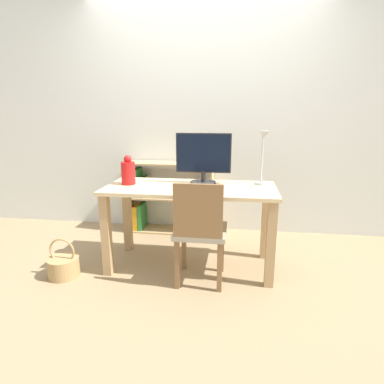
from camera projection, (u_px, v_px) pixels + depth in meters
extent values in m
plane|color=#997F5B|center=(190.00, 265.00, 2.87)|extent=(10.00, 10.00, 0.00)
cube|color=silver|center=(204.00, 115.00, 3.51)|extent=(8.00, 0.05, 2.60)
cube|color=#D8BC8C|center=(190.00, 188.00, 2.70)|extent=(1.43, 0.63, 0.03)
cube|color=tan|center=(106.00, 236.00, 2.62)|extent=(0.07, 0.07, 0.69)
cube|color=tan|center=(271.00, 245.00, 2.44)|extent=(0.07, 0.07, 0.69)
cube|color=tan|center=(127.00, 216.00, 3.12)|extent=(0.07, 0.07, 0.69)
cube|color=tan|center=(265.00, 222.00, 2.94)|extent=(0.07, 0.07, 0.69)
cylinder|color=#232326|center=(203.00, 182.00, 2.82)|extent=(0.22, 0.22, 0.02)
cylinder|color=#232326|center=(203.00, 176.00, 2.80)|extent=(0.04, 0.04, 0.09)
cube|color=#232326|center=(203.00, 153.00, 2.76)|extent=(0.48, 0.02, 0.34)
cube|color=black|center=(203.00, 153.00, 2.75)|extent=(0.45, 0.03, 0.32)
cube|color=#B2B2B7|center=(199.00, 188.00, 2.61)|extent=(0.34, 0.12, 0.02)
cylinder|color=red|center=(128.00, 173.00, 2.76)|extent=(0.12, 0.12, 0.19)
sphere|color=red|center=(128.00, 159.00, 2.73)|extent=(0.07, 0.07, 0.07)
cylinder|color=#B7B7BC|center=(261.00, 183.00, 2.77)|extent=(0.10, 0.10, 0.02)
cylinder|color=#B7B7BC|center=(262.00, 157.00, 2.72)|extent=(0.02, 0.02, 0.43)
cylinder|color=#B7B7BC|center=(264.00, 132.00, 2.62)|extent=(0.01, 0.10, 0.01)
cone|color=#B7B7BC|center=(264.00, 135.00, 2.58)|extent=(0.08, 0.08, 0.06)
cube|color=#9E937F|center=(201.00, 231.00, 2.53)|extent=(0.40, 0.40, 0.04)
cube|color=brown|center=(198.00, 211.00, 2.29)|extent=(0.36, 0.03, 0.40)
cube|color=brown|center=(177.00, 264.00, 2.44)|extent=(0.04, 0.04, 0.40)
cube|color=brown|center=(220.00, 267.00, 2.40)|extent=(0.04, 0.04, 0.40)
cube|color=brown|center=(184.00, 247.00, 2.76)|extent=(0.04, 0.04, 0.40)
cube|color=brown|center=(222.00, 249.00, 2.71)|extent=(0.04, 0.04, 0.40)
cube|color=tan|center=(129.00, 196.00, 3.67)|extent=(0.02, 0.28, 0.79)
cube|color=tan|center=(212.00, 199.00, 3.54)|extent=(0.02, 0.28, 0.79)
cube|color=tan|center=(170.00, 230.00, 3.70)|extent=(0.97, 0.28, 0.02)
cube|color=tan|center=(169.00, 163.00, 3.51)|extent=(0.97, 0.28, 0.02)
cube|color=tan|center=(170.00, 197.00, 3.61)|extent=(0.94, 0.28, 0.02)
cube|color=beige|center=(133.00, 218.00, 3.73)|extent=(0.04, 0.24, 0.22)
cube|color=orange|center=(138.00, 216.00, 3.72)|extent=(0.05, 0.24, 0.28)
cube|color=#2D7F38|center=(142.00, 216.00, 3.71)|extent=(0.04, 0.24, 0.29)
cube|color=navy|center=(132.00, 183.00, 3.63)|extent=(0.06, 0.24, 0.28)
cube|color=#2D7F38|center=(138.00, 182.00, 3.62)|extent=(0.06, 0.24, 0.31)
cube|color=#2D7F38|center=(143.00, 186.00, 3.62)|extent=(0.04, 0.24, 0.22)
cube|color=beige|center=(147.00, 187.00, 3.61)|extent=(0.04, 0.24, 0.21)
cylinder|color=tan|center=(64.00, 267.00, 2.66)|extent=(0.25, 0.25, 0.16)
torus|color=tan|center=(62.00, 251.00, 2.62)|extent=(0.22, 0.02, 0.22)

